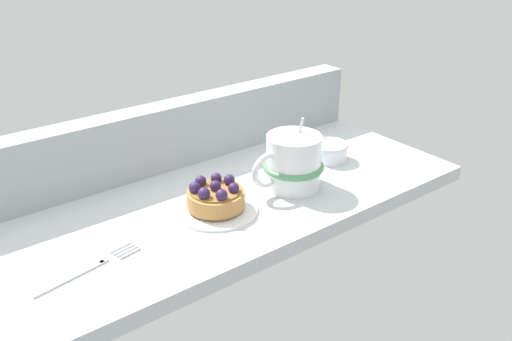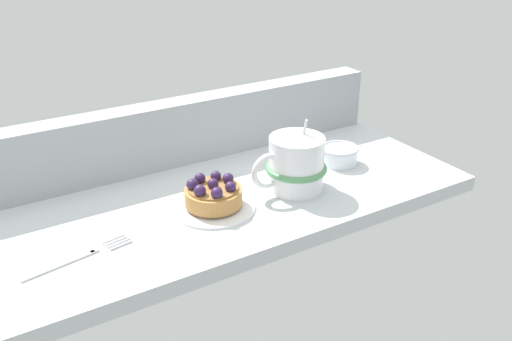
{
  "view_description": "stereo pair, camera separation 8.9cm",
  "coord_description": "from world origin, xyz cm",
  "px_view_note": "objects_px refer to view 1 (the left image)",
  "views": [
    {
      "loc": [
        -44.22,
        -67.76,
        43.73
      ],
      "look_at": [
        4.64,
        -4.36,
        5.0
      ],
      "focal_mm": 38.99,
      "sensor_mm": 36.0,
      "label": 1
    },
    {
      "loc": [
        -36.89,
        -72.79,
        43.73
      ],
      "look_at": [
        4.64,
        -4.36,
        5.0
      ],
      "focal_mm": 38.99,
      "sensor_mm": 36.0,
      "label": 2
    }
  ],
  "objects_px": {
    "sugar_bowl": "(330,151)",
    "coffee_mug": "(292,162)",
    "dessert_plate": "(216,208)",
    "raspberry_tart": "(215,196)",
    "dessert_fork": "(89,268)"
  },
  "relations": [
    {
      "from": "sugar_bowl",
      "to": "coffee_mug",
      "type": "bearing_deg",
      "value": -162.74
    },
    {
      "from": "coffee_mug",
      "to": "dessert_fork",
      "type": "relative_size",
      "value": 0.89
    },
    {
      "from": "coffee_mug",
      "to": "dessert_plate",
      "type": "bearing_deg",
      "value": 175.88
    },
    {
      "from": "coffee_mug",
      "to": "dessert_fork",
      "type": "height_order",
      "value": "coffee_mug"
    },
    {
      "from": "dessert_plate",
      "to": "dessert_fork",
      "type": "height_order",
      "value": "dessert_plate"
    },
    {
      "from": "dessert_plate",
      "to": "raspberry_tart",
      "type": "bearing_deg",
      "value": 168.27
    },
    {
      "from": "raspberry_tart",
      "to": "sugar_bowl",
      "type": "bearing_deg",
      "value": 6.04
    },
    {
      "from": "coffee_mug",
      "to": "sugar_bowl",
      "type": "distance_m",
      "value": 0.14
    },
    {
      "from": "dessert_plate",
      "to": "dessert_fork",
      "type": "xyz_separation_m",
      "value": [
        -0.22,
        -0.03,
        -0.0
      ]
    },
    {
      "from": "dessert_plate",
      "to": "raspberry_tart",
      "type": "distance_m",
      "value": 0.02
    },
    {
      "from": "dessert_fork",
      "to": "dessert_plate",
      "type": "bearing_deg",
      "value": 7.07
    },
    {
      "from": "raspberry_tart",
      "to": "sugar_bowl",
      "type": "distance_m",
      "value": 0.28
    },
    {
      "from": "dessert_plate",
      "to": "sugar_bowl",
      "type": "xyz_separation_m",
      "value": [
        0.28,
        0.03,
        0.01
      ]
    },
    {
      "from": "raspberry_tart",
      "to": "coffee_mug",
      "type": "relative_size",
      "value": 0.66
    },
    {
      "from": "coffee_mug",
      "to": "dessert_fork",
      "type": "distance_m",
      "value": 0.37
    }
  ]
}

